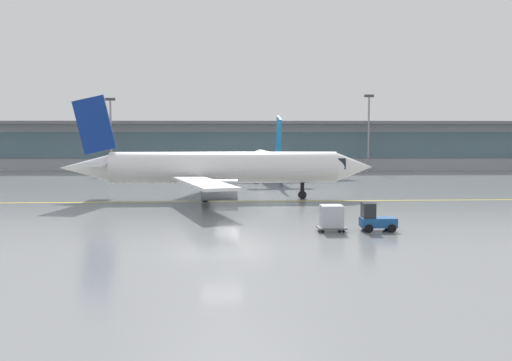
{
  "coord_description": "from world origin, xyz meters",
  "views": [
    {
      "loc": [
        1.43,
        -33.8,
        7.22
      ],
      "look_at": [
        2.35,
        17.34,
        3.0
      ],
      "focal_mm": 40.13,
      "sensor_mm": 36.0,
      "label": 1
    }
  ],
  "objects_px": {
    "gate_airplane_1": "(268,161)",
    "apron_light_mast_2": "(369,130)",
    "taxiing_regional_jet": "(220,168)",
    "cargo_dolly_lead": "(331,217)",
    "baggage_tug": "(375,219)",
    "apron_light_mast_1": "(111,132)"
  },
  "relations": [
    {
      "from": "baggage_tug",
      "to": "cargo_dolly_lead",
      "type": "xyz_separation_m",
      "value": [
        -3.26,
        -0.08,
        0.16
      ]
    },
    {
      "from": "taxiing_regional_jet",
      "to": "cargo_dolly_lead",
      "type": "bearing_deg",
      "value": -68.28
    },
    {
      "from": "apron_light_mast_2",
      "to": "gate_airplane_1",
      "type": "bearing_deg",
      "value": -135.66
    },
    {
      "from": "cargo_dolly_lead",
      "to": "apron_light_mast_1",
      "type": "height_order",
      "value": "apron_light_mast_1"
    },
    {
      "from": "cargo_dolly_lead",
      "to": "taxiing_regional_jet",
      "type": "bearing_deg",
      "value": 112.44
    },
    {
      "from": "cargo_dolly_lead",
      "to": "apron_light_mast_1",
      "type": "relative_size",
      "value": 0.16
    },
    {
      "from": "taxiing_regional_jet",
      "to": "cargo_dolly_lead",
      "type": "height_order",
      "value": "taxiing_regional_jet"
    },
    {
      "from": "cargo_dolly_lead",
      "to": "baggage_tug",
      "type": "bearing_deg",
      "value": -0.0
    },
    {
      "from": "apron_light_mast_1",
      "to": "apron_light_mast_2",
      "type": "xyz_separation_m",
      "value": [
        47.92,
        2.18,
        0.41
      ]
    },
    {
      "from": "gate_airplane_1",
      "to": "apron_light_mast_2",
      "type": "height_order",
      "value": "apron_light_mast_2"
    },
    {
      "from": "apron_light_mast_1",
      "to": "gate_airplane_1",
      "type": "bearing_deg",
      "value": -31.23
    },
    {
      "from": "baggage_tug",
      "to": "apron_light_mast_2",
      "type": "relative_size",
      "value": 0.18
    },
    {
      "from": "gate_airplane_1",
      "to": "apron_light_mast_2",
      "type": "bearing_deg",
      "value": -50.61
    },
    {
      "from": "cargo_dolly_lead",
      "to": "gate_airplane_1",
      "type": "bearing_deg",
      "value": 92.19
    },
    {
      "from": "gate_airplane_1",
      "to": "taxiing_regional_jet",
      "type": "xyz_separation_m",
      "value": [
        -6.25,
        -26.04,
        0.51
      ]
    },
    {
      "from": "baggage_tug",
      "to": "apron_light_mast_1",
      "type": "xyz_separation_m",
      "value": [
        -34.33,
        63.78,
        6.64
      ]
    },
    {
      "from": "baggage_tug",
      "to": "apron_light_mast_2",
      "type": "height_order",
      "value": "apron_light_mast_2"
    },
    {
      "from": "cargo_dolly_lead",
      "to": "apron_light_mast_2",
      "type": "bearing_deg",
      "value": 74.35
    },
    {
      "from": "taxiing_regional_jet",
      "to": "baggage_tug",
      "type": "relative_size",
      "value": 13.01
    },
    {
      "from": "cargo_dolly_lead",
      "to": "apron_light_mast_2",
      "type": "distance_m",
      "value": 68.49
    },
    {
      "from": "apron_light_mast_1",
      "to": "taxiing_regional_jet",
      "type": "bearing_deg",
      "value": -63.04
    },
    {
      "from": "taxiing_regional_jet",
      "to": "apron_light_mast_1",
      "type": "distance_m",
      "value": 48.58
    }
  ]
}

